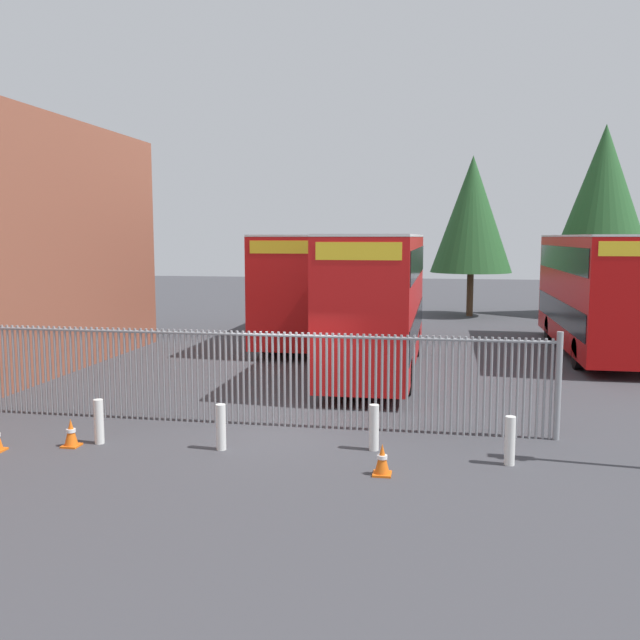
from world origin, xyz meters
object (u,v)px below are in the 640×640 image
at_px(double_decker_bus_behind_fence_left, 595,289).
at_px(bollard_near_right, 374,427).
at_px(bollard_far_right, 510,441).
at_px(traffic_cone_near_kerb, 382,460).
at_px(traffic_cone_by_gate, 71,433).
at_px(double_decker_bus_behind_fence_right, 310,283).
at_px(bollard_center_front, 221,427).
at_px(bollard_near_left, 99,422).
at_px(double_decker_bus_near_gate, 378,297).

xyz_separation_m(double_decker_bus_behind_fence_left, bollard_near_right, (-6.89, -13.26, -1.95)).
height_order(double_decker_bus_behind_fence_left, bollard_far_right, double_decker_bus_behind_fence_left).
bearing_deg(traffic_cone_near_kerb, traffic_cone_by_gate, 174.82).
distance_m(double_decker_bus_behind_fence_right, bollard_center_front, 15.38).
distance_m(double_decker_bus_behind_fence_right, bollard_near_right, 15.40).
distance_m(double_decker_bus_behind_fence_right, traffic_cone_near_kerb, 16.90).
xyz_separation_m(double_decker_bus_behind_fence_left, bollard_far_right, (-4.24, -13.73, -1.95)).
bearing_deg(bollard_near_left, bollard_near_right, 5.61).
distance_m(bollard_near_left, traffic_cone_by_gate, 0.59).
bearing_deg(double_decker_bus_near_gate, double_decker_bus_behind_fence_left, 32.09).
relative_size(double_decker_bus_behind_fence_right, bollard_near_right, 11.38).
xyz_separation_m(double_decker_bus_near_gate, bollard_center_front, (-2.37, -9.01, -1.95)).
height_order(bollard_near_left, bollard_near_right, same).
bearing_deg(double_decker_bus_behind_fence_left, double_decker_bus_near_gate, -147.91).
relative_size(bollard_near_left, traffic_cone_near_kerb, 1.61).
relative_size(double_decker_bus_near_gate, bollard_far_right, 11.38).
xyz_separation_m(bollard_near_right, bollard_far_right, (2.65, -0.46, 0.00)).
relative_size(double_decker_bus_behind_fence_left, bollard_near_right, 11.38).
bearing_deg(bollard_near_left, double_decker_bus_near_gate, 60.91).
relative_size(double_decker_bus_near_gate, double_decker_bus_behind_fence_left, 1.00).
relative_size(bollard_center_front, traffic_cone_near_kerb, 1.61).
bearing_deg(double_decker_bus_behind_fence_left, bollard_near_right, -117.44).
bearing_deg(double_decker_bus_near_gate, traffic_cone_by_gate, -120.48).
bearing_deg(bollard_far_right, double_decker_bus_behind_fence_right, 114.23).
height_order(bollard_center_front, traffic_cone_near_kerb, bollard_center_front).
xyz_separation_m(bollard_near_left, bollard_far_right, (8.41, 0.10, 0.00)).
bearing_deg(traffic_cone_near_kerb, double_decker_bus_near_gate, 95.85).
relative_size(bollard_center_front, bollard_near_right, 1.00).
height_order(bollard_far_right, traffic_cone_by_gate, bollard_far_right).
xyz_separation_m(double_decker_bus_behind_fence_right, bollard_near_left, (-1.59, -15.26, -1.95)).
distance_m(double_decker_bus_near_gate, double_decker_bus_behind_fence_right, 7.10).
distance_m(double_decker_bus_behind_fence_right, bollard_near_left, 15.47).
bearing_deg(bollard_near_right, traffic_cone_by_gate, -172.03).
distance_m(bollard_near_right, traffic_cone_by_gate, 6.30).
distance_m(bollard_center_front, bollard_far_right, 5.74).
relative_size(double_decker_bus_behind_fence_left, double_decker_bus_behind_fence_right, 1.00).
bearing_deg(double_decker_bus_near_gate, bollard_near_left, -119.09).
height_order(double_decker_bus_near_gate, bollard_far_right, double_decker_bus_near_gate).
distance_m(bollard_near_left, bollard_center_front, 2.67).
xyz_separation_m(bollard_near_left, traffic_cone_near_kerb, (6.06, -0.90, -0.19)).
xyz_separation_m(bollard_center_front, bollard_far_right, (5.74, 0.06, 0.00)).
distance_m(double_decker_bus_near_gate, bollard_near_left, 10.54).
height_order(double_decker_bus_behind_fence_left, bollard_center_front, double_decker_bus_behind_fence_left).
bearing_deg(double_decker_bus_behind_fence_right, bollard_far_right, -65.77).
bearing_deg(bollard_far_right, traffic_cone_by_gate, -177.37).
xyz_separation_m(bollard_near_left, bollard_center_front, (2.67, 0.05, 0.00)).
distance_m(double_decker_bus_behind_fence_left, double_decker_bus_behind_fence_right, 11.15).
bearing_deg(bollard_far_right, double_decker_bus_near_gate, 110.65).
distance_m(double_decker_bus_behind_fence_right, bollard_far_right, 16.74).
bearing_deg(traffic_cone_by_gate, bollard_near_right, 7.97).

